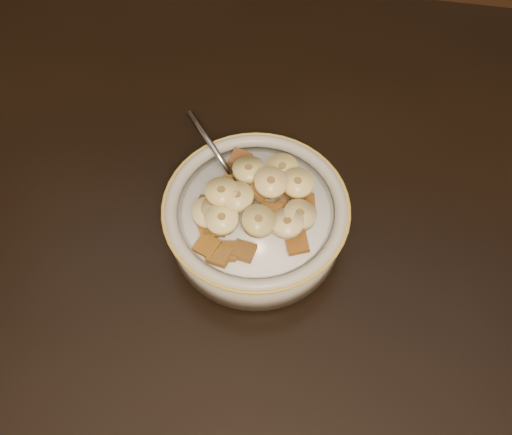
# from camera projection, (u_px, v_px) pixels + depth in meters

# --- Properties ---
(floor) EXTENTS (4.00, 4.50, 0.10)m
(floor) POSITION_uv_depth(u_px,v_px,m) (241.00, 428.00, 1.26)
(floor) COLOR #422816
(floor) RESTS_ON ground
(table) EXTENTS (1.41, 0.91, 0.04)m
(table) POSITION_uv_depth(u_px,v_px,m) (225.00, 277.00, 0.59)
(table) COLOR black
(table) RESTS_ON floor
(chair) EXTENTS (0.48, 0.48, 1.04)m
(chair) POSITION_uv_depth(u_px,v_px,m) (311.00, 4.00, 1.12)
(chair) COLOR black
(chair) RESTS_ON floor
(cereal_bowl) EXTENTS (0.17, 0.17, 0.04)m
(cereal_bowl) POSITION_uv_depth(u_px,v_px,m) (256.00, 222.00, 0.58)
(cereal_bowl) COLOR beige
(cereal_bowl) RESTS_ON table
(milk) EXTENTS (0.14, 0.14, 0.00)m
(milk) POSITION_uv_depth(u_px,v_px,m) (256.00, 211.00, 0.56)
(milk) COLOR white
(milk) RESTS_ON cereal_bowl
(spoon) EXTENTS (0.05, 0.05, 0.01)m
(spoon) POSITION_uv_depth(u_px,v_px,m) (241.00, 189.00, 0.57)
(spoon) COLOR #939DAD
(spoon) RESTS_ON cereal_bowl
(cereal_square_0) EXTENTS (0.02, 0.02, 0.01)m
(cereal_square_0) POSITION_uv_depth(u_px,v_px,m) (286.00, 221.00, 0.53)
(cereal_square_0) COLOR brown
(cereal_square_0) RESTS_ON milk
(cereal_square_1) EXTENTS (0.02, 0.02, 0.01)m
(cereal_square_1) POSITION_uv_depth(u_px,v_px,m) (244.00, 171.00, 0.57)
(cereal_square_1) COLOR brown
(cereal_square_1) RESTS_ON milk
(cereal_square_2) EXTENTS (0.02, 0.02, 0.01)m
(cereal_square_2) POSITION_uv_depth(u_px,v_px,m) (305.00, 204.00, 0.55)
(cereal_square_2) COLOR brown
(cereal_square_2) RESTS_ON milk
(cereal_square_3) EXTENTS (0.03, 0.03, 0.01)m
(cereal_square_3) POSITION_uv_depth(u_px,v_px,m) (227.00, 187.00, 0.55)
(cereal_square_3) COLOR brown
(cereal_square_3) RESTS_ON milk
(cereal_square_4) EXTENTS (0.03, 0.03, 0.01)m
(cereal_square_4) POSITION_uv_depth(u_px,v_px,m) (255.00, 171.00, 0.57)
(cereal_square_4) COLOR brown
(cereal_square_4) RESTS_ON milk
(cereal_square_5) EXTENTS (0.02, 0.02, 0.01)m
(cereal_square_5) POSITION_uv_depth(u_px,v_px,m) (275.00, 182.00, 0.56)
(cereal_square_5) COLOR brown
(cereal_square_5) RESTS_ON milk
(cereal_square_6) EXTENTS (0.02, 0.02, 0.01)m
(cereal_square_6) POSITION_uv_depth(u_px,v_px,m) (244.00, 251.00, 0.53)
(cereal_square_6) COLOR olive
(cereal_square_6) RESTS_ON milk
(cereal_square_7) EXTENTS (0.03, 0.03, 0.01)m
(cereal_square_7) POSITION_uv_depth(u_px,v_px,m) (285.00, 187.00, 0.56)
(cereal_square_7) COLOR brown
(cereal_square_7) RESTS_ON milk
(cereal_square_8) EXTENTS (0.03, 0.03, 0.01)m
(cereal_square_8) POSITION_uv_depth(u_px,v_px,m) (210.00, 229.00, 0.54)
(cereal_square_8) COLOR #9A5C25
(cereal_square_8) RESTS_ON milk
(cereal_square_9) EXTENTS (0.02, 0.02, 0.01)m
(cereal_square_9) POSITION_uv_depth(u_px,v_px,m) (225.00, 252.00, 0.53)
(cereal_square_9) COLOR olive
(cereal_square_9) RESTS_ON milk
(cereal_square_10) EXTENTS (0.03, 0.03, 0.01)m
(cereal_square_10) POSITION_uv_depth(u_px,v_px,m) (207.00, 246.00, 0.53)
(cereal_square_10) COLOR #935C19
(cereal_square_10) RESTS_ON milk
(cereal_square_11) EXTENTS (0.03, 0.03, 0.01)m
(cereal_square_11) POSITION_uv_depth(u_px,v_px,m) (260.00, 190.00, 0.54)
(cereal_square_11) COLOR olive
(cereal_square_11) RESTS_ON milk
(cereal_square_12) EXTENTS (0.03, 0.03, 0.01)m
(cereal_square_12) POSITION_uv_depth(u_px,v_px,m) (227.00, 188.00, 0.55)
(cereal_square_12) COLOR brown
(cereal_square_12) RESTS_ON milk
(cereal_square_13) EXTENTS (0.03, 0.03, 0.01)m
(cereal_square_13) POSITION_uv_depth(u_px,v_px,m) (297.00, 243.00, 0.53)
(cereal_square_13) COLOR brown
(cereal_square_13) RESTS_ON milk
(cereal_square_14) EXTENTS (0.02, 0.02, 0.01)m
(cereal_square_14) POSITION_uv_depth(u_px,v_px,m) (206.00, 206.00, 0.55)
(cereal_square_14) COLOR brown
(cereal_square_14) RESTS_ON milk
(cereal_square_15) EXTENTS (0.02, 0.02, 0.01)m
(cereal_square_15) POSITION_uv_depth(u_px,v_px,m) (271.00, 212.00, 0.53)
(cereal_square_15) COLOR #945E19
(cereal_square_15) RESTS_ON milk
(cereal_square_16) EXTENTS (0.03, 0.03, 0.01)m
(cereal_square_16) POSITION_uv_depth(u_px,v_px,m) (282.00, 212.00, 0.54)
(cereal_square_16) COLOR brown
(cereal_square_16) RESTS_ON milk
(cereal_square_17) EXTENTS (0.03, 0.03, 0.01)m
(cereal_square_17) POSITION_uv_depth(u_px,v_px,m) (210.00, 209.00, 0.55)
(cereal_square_17) COLOR brown
(cereal_square_17) RESTS_ON milk
(cereal_square_18) EXTENTS (0.03, 0.03, 0.01)m
(cereal_square_18) POSITION_uv_depth(u_px,v_px,m) (220.00, 256.00, 0.52)
(cereal_square_18) COLOR olive
(cereal_square_18) RESTS_ON milk
(cereal_square_19) EXTENTS (0.03, 0.03, 0.01)m
(cereal_square_19) POSITION_uv_depth(u_px,v_px,m) (245.00, 166.00, 0.58)
(cereal_square_19) COLOR brown
(cereal_square_19) RESTS_ON milk
(cereal_square_20) EXTENTS (0.02, 0.02, 0.01)m
(cereal_square_20) POSITION_uv_depth(u_px,v_px,m) (240.00, 159.00, 0.58)
(cereal_square_20) COLOR brown
(cereal_square_20) RESTS_ON milk
(cereal_square_21) EXTENTS (0.02, 0.02, 0.01)m
(cereal_square_21) POSITION_uv_depth(u_px,v_px,m) (215.00, 227.00, 0.54)
(cereal_square_21) COLOR brown
(cereal_square_21) RESTS_ON milk
(banana_slice_0) EXTENTS (0.03, 0.03, 0.01)m
(banana_slice_0) POSITION_uv_depth(u_px,v_px,m) (237.00, 197.00, 0.53)
(banana_slice_0) COLOR tan
(banana_slice_0) RESTS_ON milk
(banana_slice_1) EXTENTS (0.04, 0.04, 0.02)m
(banana_slice_1) POSITION_uv_depth(u_px,v_px,m) (287.00, 223.00, 0.52)
(banana_slice_1) COLOR #FBDFA6
(banana_slice_1) RESTS_ON milk
(banana_slice_2) EXTENTS (0.03, 0.03, 0.01)m
(banana_slice_2) POSITION_uv_depth(u_px,v_px,m) (221.00, 192.00, 0.53)
(banana_slice_2) COLOR #E7C781
(banana_slice_2) RESTS_ON milk
(banana_slice_3) EXTENTS (0.04, 0.04, 0.02)m
(banana_slice_3) POSITION_uv_depth(u_px,v_px,m) (218.00, 209.00, 0.53)
(banana_slice_3) COLOR #D0BB7C
(banana_slice_3) RESTS_ON milk
(banana_slice_4) EXTENTS (0.04, 0.04, 0.02)m
(banana_slice_4) POSITION_uv_depth(u_px,v_px,m) (300.00, 215.00, 0.53)
(banana_slice_4) COLOR beige
(banana_slice_4) RESTS_ON milk
(banana_slice_5) EXTENTS (0.04, 0.04, 0.02)m
(banana_slice_5) POSITION_uv_depth(u_px,v_px,m) (258.00, 221.00, 0.52)
(banana_slice_5) COLOR #C9BE79
(banana_slice_5) RESTS_ON milk
(banana_slice_6) EXTENTS (0.04, 0.04, 0.01)m
(banana_slice_6) POSITION_uv_depth(u_px,v_px,m) (208.00, 213.00, 0.53)
(banana_slice_6) COLOR #FFEFA8
(banana_slice_6) RESTS_ON milk
(banana_slice_7) EXTENTS (0.04, 0.04, 0.02)m
(banana_slice_7) POSITION_uv_depth(u_px,v_px,m) (249.00, 170.00, 0.55)
(banana_slice_7) COLOR #E4D477
(banana_slice_7) RESTS_ON milk
(banana_slice_8) EXTENTS (0.04, 0.04, 0.01)m
(banana_slice_8) POSITION_uv_depth(u_px,v_px,m) (271.00, 183.00, 0.53)
(banana_slice_8) COLOR #F2CA74
(banana_slice_8) RESTS_ON milk
(banana_slice_9) EXTENTS (0.03, 0.03, 0.01)m
(banana_slice_9) POSITION_uv_depth(u_px,v_px,m) (282.00, 169.00, 0.56)
(banana_slice_9) COLOR #F8E183
(banana_slice_9) RESTS_ON milk
(banana_slice_10) EXTENTS (0.04, 0.04, 0.01)m
(banana_slice_10) POSITION_uv_depth(u_px,v_px,m) (222.00, 219.00, 0.52)
(banana_slice_10) COLOR #FFE49C
(banana_slice_10) RESTS_ON milk
(banana_slice_11) EXTENTS (0.03, 0.03, 0.01)m
(banana_slice_11) POSITION_uv_depth(u_px,v_px,m) (298.00, 183.00, 0.54)
(banana_slice_11) COLOR #FAE07B
(banana_slice_11) RESTS_ON milk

